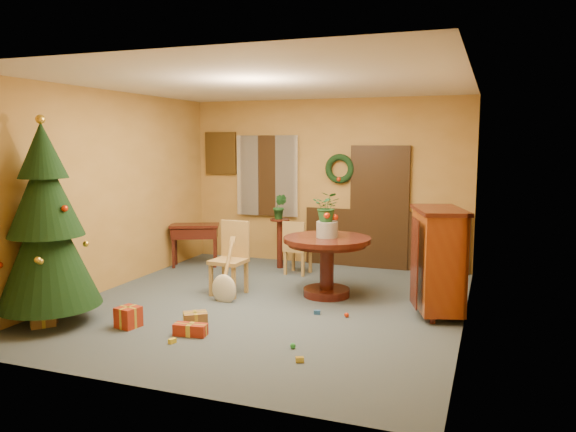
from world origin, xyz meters
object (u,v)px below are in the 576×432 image
at_px(dining_table, 327,255).
at_px(sideboard, 438,258).
at_px(chair_near, 231,255).
at_px(writing_desk, 195,235).
at_px(christmas_tree, 46,227).

xyz_separation_m(dining_table, sideboard, (1.54, -0.31, 0.13)).
height_order(dining_table, chair_near, chair_near).
bearing_deg(writing_desk, christmas_tree, -91.02).
height_order(christmas_tree, writing_desk, christmas_tree).
distance_m(dining_table, writing_desk, 2.91).
distance_m(chair_near, sideboard, 2.86).
relative_size(writing_desk, sideboard, 0.69).
xyz_separation_m(dining_table, chair_near, (-1.32, -0.33, -0.03)).
distance_m(christmas_tree, writing_desk, 3.40).
distance_m(dining_table, sideboard, 1.57).
distance_m(dining_table, christmas_tree, 3.64).
relative_size(dining_table, sideboard, 0.91).
distance_m(chair_near, writing_desk, 1.96).
xyz_separation_m(christmas_tree, sideboard, (4.30, 1.98, -0.45)).
bearing_deg(writing_desk, sideboard, -17.84).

